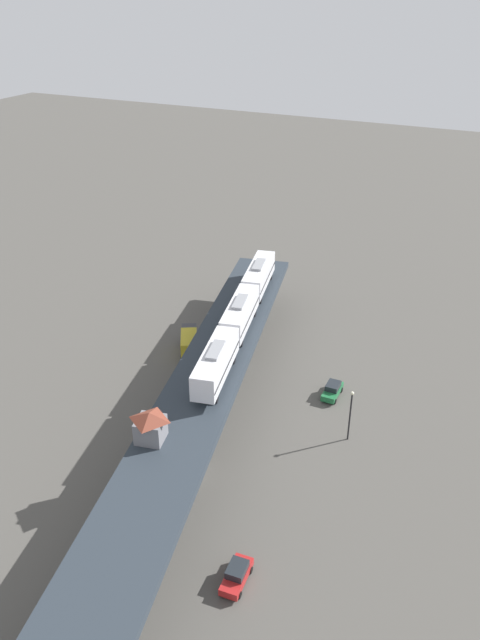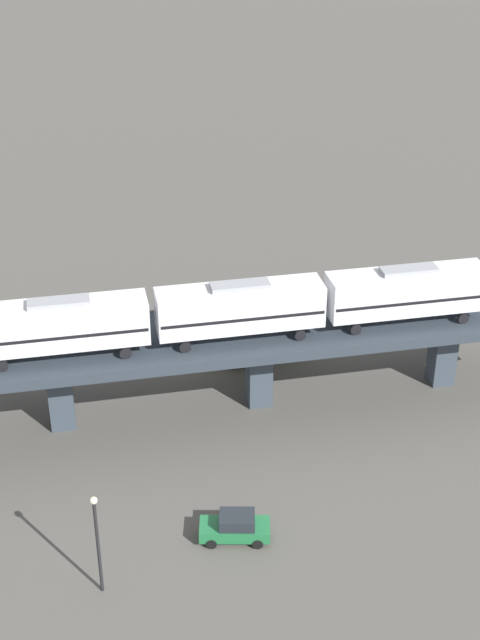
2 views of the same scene
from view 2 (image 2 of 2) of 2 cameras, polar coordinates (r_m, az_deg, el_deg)
The scene contains 4 objects.
subway_train at distance 63.51m, azimuth -0.00°, elevation 0.82°, with size 10.70×36.94×4.45m.
street_car_green at distance 57.00m, azimuth -0.30°, elevation -13.11°, with size 1.97×4.41×1.89m.
delivery_truck at distance 75.00m, azimuth 1.16°, elevation -1.07°, with size 5.47×7.39×3.20m.
street_lamp at distance 52.26m, azimuth -9.13°, elevation -13.53°, with size 0.44×0.44×6.94m.
Camera 2 is at (-52.93, -22.13, 38.82)m, focal length 50.00 mm.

